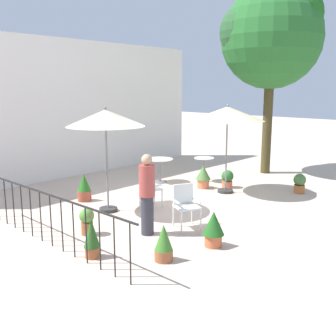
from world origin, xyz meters
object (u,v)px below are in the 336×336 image
Objects in this scene: potted_plant_4 at (214,227)px; patio_chair_1 at (148,186)px; cafe_table_1 at (204,165)px; patio_chair_0 at (185,203)px; shade_tree at (271,38)px; patio_umbrella_0 at (227,114)px; standing_person at (147,194)px; potted_plant_5 at (87,220)px; potted_plant_6 at (227,178)px; patio_umbrella_1 at (106,119)px; potted_plant_2 at (164,243)px; potted_plant_3 at (92,237)px; potted_plant_7 at (299,183)px; potted_plant_1 at (203,176)px; potted_plant_0 at (84,188)px; cafe_table_0 at (160,166)px.

patio_chair_1 is at bearing 71.70° from potted_plant_4.
cafe_table_1 is 4.34m from patio_chair_0.
patio_umbrella_0 is at bearing -169.91° from shade_tree.
cafe_table_1 is at bearing 24.53° from standing_person.
potted_plant_5 reaches higher than potted_plant_6.
potted_plant_2 is at bearing -111.19° from patio_umbrella_1.
potted_plant_3 reaches higher than potted_plant_7.
patio_chair_0 is 3.46m from potted_plant_1.
patio_umbrella_1 reaches higher than patio_chair_0.
standing_person is at bearing -100.95° from potted_plant_0.
cafe_table_1 is 1.44× the size of potted_plant_6.
shade_tree is at bearing 10.65° from standing_person.
standing_person is (1.46, 0.11, 0.48)m from potted_plant_3.
potted_plant_7 is at bearing -65.34° from cafe_table_0.
cafe_table_1 is at bearing 164.27° from shade_tree.
standing_person is (-7.07, -1.33, -3.71)m from shade_tree.
patio_chair_0 is 1.70× the size of potted_plant_5.
standing_person reaches higher than potted_plant_5.
potted_plant_5 is at bearing -176.80° from shade_tree.
potted_plant_5 is (-1.69, 1.18, -0.24)m from patio_chair_0.
cafe_table_1 is 1.05× the size of potted_plant_3.
potted_plant_1 is at bearing 30.57° from potted_plant_2.
patio_chair_0 is 3.73m from potted_plant_6.
potted_plant_5 is at bearing -124.23° from potted_plant_0.
shade_tree is 7.58m from patio_chair_0.
patio_chair_0 reaches higher than potted_plant_6.
patio_chair_1 is at bearing 50.76° from potted_plant_2.
potted_plant_3 is at bearing 126.97° from potted_plant_2.
potted_plant_5 is at bearing -167.70° from cafe_table_1.
patio_chair_1 is 0.57× the size of standing_person.
potted_plant_1 is 0.99× the size of potted_plant_4.
shade_tree is 4.04m from patio_umbrella_0.
potted_plant_6 is at bearing 11.17° from potted_plant_3.
shade_tree is at bearing -15.73° from cafe_table_1.
shade_tree reaches higher than potted_plant_5.
standing_person is at bearing -168.88° from patio_umbrella_0.
potted_plant_1 is (0.34, -1.47, -0.15)m from cafe_table_0.
patio_umbrella_1 is 4.60× the size of potted_plant_5.
potted_plant_6 is (-2.74, -0.30, -4.28)m from shade_tree.
potted_plant_6 is at bearing -65.95° from cafe_table_0.
potted_plant_3 reaches higher than potted_plant_6.
patio_umbrella_0 reaches higher than potted_plant_0.
potted_plant_3 is (-5.96, -2.16, -0.15)m from cafe_table_1.
patio_chair_1 is 1.38× the size of potted_plant_4.
patio_chair_1 is (-2.17, -1.69, 0.02)m from cafe_table_0.
patio_chair_1 is 2.82m from potted_plant_4.
patio_chair_1 is 3.10m from potted_plant_3.
patio_chair_1 reaches higher than potted_plant_3.
cafe_table_0 is at bearing 114.66° from potted_plant_7.
potted_plant_2 is at bearing -85.79° from potted_plant_5.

